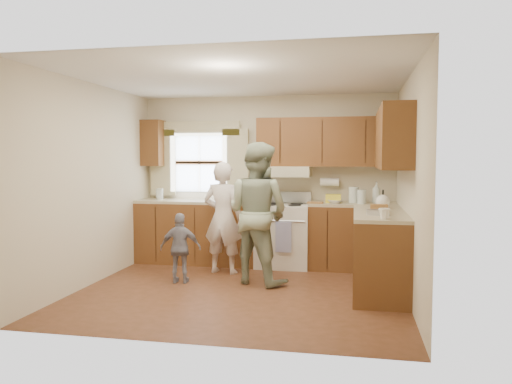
% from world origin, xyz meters
% --- Properties ---
extents(room, '(3.80, 3.80, 3.80)m').
position_xyz_m(room, '(0.00, 0.00, 1.25)').
color(room, '#4C2C17').
rests_on(room, ground).
extents(kitchen_fixtures, '(3.80, 2.25, 2.15)m').
position_xyz_m(kitchen_fixtures, '(0.61, 1.08, 0.84)').
color(kitchen_fixtures, '#47280F').
rests_on(kitchen_fixtures, ground).
extents(stove, '(0.76, 0.67, 1.07)m').
position_xyz_m(stove, '(0.30, 1.44, 0.47)').
color(stove, silver).
rests_on(stove, ground).
extents(woman_left, '(0.60, 0.44, 1.52)m').
position_xyz_m(woman_left, '(-0.45, 0.85, 0.76)').
color(woman_left, silver).
rests_on(woman_left, ground).
extents(woman_right, '(1.06, 0.96, 1.77)m').
position_xyz_m(woman_right, '(0.11, 0.44, 0.88)').
color(woman_right, '#29482C').
rests_on(woman_right, ground).
extents(child, '(0.54, 0.28, 0.88)m').
position_xyz_m(child, '(-0.83, 0.22, 0.44)').
color(child, gray).
rests_on(child, ground).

